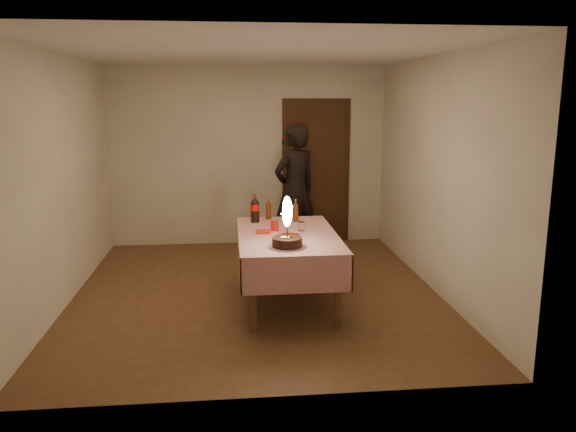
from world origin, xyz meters
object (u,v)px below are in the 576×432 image
object	(u,v)px
birthday_cake	(287,235)
red_cup	(275,226)
red_plate	(289,235)
amber_bottle_right	(296,211)
cola_bottle	(255,209)
amber_bottle_left	(269,209)
photographer	(295,190)
clear_cup	(301,226)
dining_table	(288,243)

from	to	relation	value
birthday_cake	red_cup	bearing A→B (deg)	95.41
red_plate	amber_bottle_right	distance (m)	0.70
red_cup	cola_bottle	world-z (taller)	cola_bottle
amber_bottle_left	photographer	xyz separation A→B (m)	(0.44, 1.11, 0.03)
clear_cup	cola_bottle	world-z (taller)	cola_bottle
photographer	amber_bottle_right	bearing A→B (deg)	-96.31
birthday_cake	red_plate	bearing A→B (deg)	81.21
birthday_cake	amber_bottle_left	bearing A→B (deg)	94.05
clear_cup	cola_bottle	xyz separation A→B (m)	(-0.47, 0.46, 0.11)
clear_cup	amber_bottle_left	size ratio (longest dim) A/B	0.35
clear_cup	amber_bottle_right	xyz separation A→B (m)	(-0.01, 0.45, 0.07)
dining_table	amber_bottle_left	distance (m)	0.78
red_plate	red_cup	xyz separation A→B (m)	(-0.13, 0.25, 0.05)
red_cup	amber_bottle_left	xyz separation A→B (m)	(-0.02, 0.57, 0.07)
dining_table	amber_bottle_right	distance (m)	0.65
dining_table	photographer	xyz separation A→B (m)	(0.29, 1.84, 0.25)
clear_cup	amber_bottle_left	bearing A→B (deg)	117.37
dining_table	clear_cup	world-z (taller)	clear_cup
birthday_cake	amber_bottle_left	distance (m)	1.26
birthday_cake	red_cup	size ratio (longest dim) A/B	4.87
red_cup	amber_bottle_left	size ratio (longest dim) A/B	0.39
red_plate	amber_bottle_right	world-z (taller)	amber_bottle_right
cola_bottle	amber_bottle_left	size ratio (longest dim) A/B	1.25
clear_cup	amber_bottle_right	distance (m)	0.46
red_cup	amber_bottle_left	world-z (taller)	amber_bottle_left
dining_table	red_plate	bearing A→B (deg)	-83.14
dining_table	amber_bottle_left	world-z (taller)	amber_bottle_left
red_plate	clear_cup	distance (m)	0.28
birthday_cake	red_plate	size ratio (longest dim) A/B	2.21
red_plate	amber_bottle_left	bearing A→B (deg)	100.83
dining_table	amber_bottle_left	bearing A→B (deg)	101.32
cola_bottle	amber_bottle_right	bearing A→B (deg)	-0.79
amber_bottle_left	photographer	distance (m)	1.19
birthday_cake	photographer	size ratio (longest dim) A/B	0.27
amber_bottle_left	red_cup	bearing A→B (deg)	-87.59
cola_bottle	photographer	xyz separation A→B (m)	(0.60, 1.25, -0.00)
cola_bottle	birthday_cake	bearing A→B (deg)	-77.39
red_cup	amber_bottle_right	size ratio (longest dim) A/B	0.39
birthday_cake	amber_bottle_right	distance (m)	1.14
dining_table	clear_cup	bearing A→B (deg)	40.39
cola_bottle	amber_bottle_right	distance (m)	0.46
birthday_cake	amber_bottle_left	size ratio (longest dim) A/B	1.91
dining_table	amber_bottle_right	size ratio (longest dim) A/B	6.75
dining_table	clear_cup	xyz separation A→B (m)	(0.16, 0.14, 0.15)
red_plate	cola_bottle	size ratio (longest dim) A/B	0.69
red_cup	clear_cup	distance (m)	0.28
dining_table	clear_cup	distance (m)	0.26
photographer	cola_bottle	bearing A→B (deg)	-115.69
red_plate	photographer	bearing A→B (deg)	81.74
amber_bottle_right	photographer	xyz separation A→B (m)	(0.14, 1.25, 0.03)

